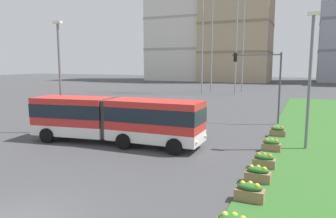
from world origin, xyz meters
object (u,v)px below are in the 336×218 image
(articulated_bus, at_px, (115,119))
(streetlight_left, at_px, (60,72))
(flower_planter_1, at_px, (250,191))
(flower_planter_2, at_px, (258,174))
(traffic_light_far_right, at_px, (264,75))
(car_maroon_sedan, at_px, (134,113))
(streetlight_median, at_px, (310,75))
(apartment_tower_west, at_px, (183,6))
(flower_planter_3, at_px, (264,161))
(flower_planter_5, at_px, (278,131))
(flower_planter_4, at_px, (271,145))

(articulated_bus, xyz_separation_m, streetlight_left, (-5.65, 1.20, 3.00))
(flower_planter_1, bearing_deg, flower_planter_2, 90.00)
(traffic_light_far_right, bearing_deg, streetlight_left, -143.04)
(articulated_bus, bearing_deg, flower_planter_2, -20.08)
(flower_planter_2, bearing_deg, car_maroon_sedan, 138.29)
(traffic_light_far_right, relative_size, streetlight_median, 0.76)
(car_maroon_sedan, height_order, flower_planter_2, car_maroon_sedan)
(streetlight_median, bearing_deg, streetlight_left, -172.78)
(streetlight_median, distance_m, apartment_tower_west, 90.52)
(apartment_tower_west, bearing_deg, streetlight_left, -75.24)
(flower_planter_1, height_order, streetlight_left, streetlight_left)
(articulated_bus, height_order, traffic_light_far_right, traffic_light_far_right)
(articulated_bus, relative_size, flower_planter_3, 10.91)
(flower_planter_2, xyz_separation_m, apartment_tower_west, (-36.91, 86.35, 23.78))
(articulated_bus, distance_m, streetlight_left, 6.51)
(flower_planter_3, distance_m, streetlight_left, 16.19)
(articulated_bus, xyz_separation_m, flower_planter_5, (9.76, 6.37, -1.23))
(flower_planter_1, bearing_deg, flower_planter_3, 90.00)
(flower_planter_2, bearing_deg, streetlight_left, 162.80)
(flower_planter_5, bearing_deg, car_maroon_sedan, 172.94)
(flower_planter_2, relative_size, streetlight_left, 0.13)
(flower_planter_1, distance_m, streetlight_median, 10.19)
(flower_planter_1, distance_m, flower_planter_4, 7.73)
(car_maroon_sedan, height_order, flower_planter_4, car_maroon_sedan)
(flower_planter_4, height_order, streetlight_median, streetlight_median)
(car_maroon_sedan, xyz_separation_m, streetlight_median, (14.85, -4.58, 3.83))
(car_maroon_sedan, bearing_deg, articulated_bus, -68.21)
(articulated_bus, bearing_deg, car_maroon_sedan, 111.79)
(flower_planter_2, distance_m, flower_planter_5, 9.94)
(articulated_bus, bearing_deg, traffic_light_far_right, 55.14)
(flower_planter_4, height_order, streetlight_left, streetlight_left)
(flower_planter_4, xyz_separation_m, flower_planter_5, (0.00, 4.35, 0.00))
(flower_planter_5, bearing_deg, flower_planter_2, -90.00)
(flower_planter_3, distance_m, streetlight_median, 6.63)
(articulated_bus, distance_m, streetlight_median, 12.49)
(car_maroon_sedan, xyz_separation_m, apartment_tower_west, (-23.96, 74.81, 23.45))
(car_maroon_sedan, height_order, flower_planter_3, car_maroon_sedan)
(flower_planter_1, bearing_deg, traffic_light_far_right, 95.91)
(flower_planter_4, xyz_separation_m, streetlight_median, (1.90, 1.37, 4.16))
(articulated_bus, distance_m, flower_planter_2, 10.47)
(flower_planter_4, bearing_deg, traffic_light_far_right, 100.67)
(apartment_tower_west, bearing_deg, flower_planter_2, -66.86)
(traffic_light_far_right, distance_m, streetlight_left, 17.06)
(flower_planter_2, bearing_deg, traffic_light_far_right, 96.75)
(articulated_bus, relative_size, flower_planter_1, 10.91)
(streetlight_median, bearing_deg, flower_planter_5, 122.53)
(car_maroon_sedan, relative_size, flower_planter_5, 4.13)
(streetlight_median, bearing_deg, car_maroon_sedan, 162.85)
(flower_planter_3, bearing_deg, flower_planter_2, -90.00)
(flower_planter_4, bearing_deg, apartment_tower_west, 114.56)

